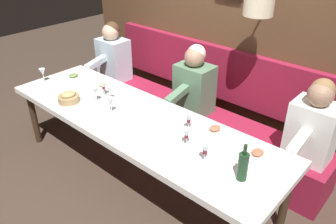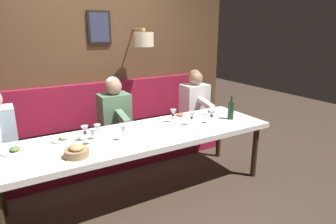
# 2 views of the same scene
# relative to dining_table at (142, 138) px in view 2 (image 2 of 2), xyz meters

# --- Properties ---
(ground_plane) EXTENTS (12.00, 12.00, 0.00)m
(ground_plane) POSITION_rel_dining_table_xyz_m (0.00, 0.00, -0.68)
(ground_plane) COLOR #423328
(dining_table) EXTENTS (0.90, 3.02, 0.74)m
(dining_table) POSITION_rel_dining_table_xyz_m (0.00, 0.00, 0.00)
(dining_table) COLOR white
(dining_table) RESTS_ON ground_plane
(banquette_bench) EXTENTS (0.52, 3.22, 0.45)m
(banquette_bench) POSITION_rel_dining_table_xyz_m (0.89, 0.00, -0.46)
(banquette_bench) COLOR maroon
(banquette_bench) RESTS_ON ground_plane
(back_wall_panel) EXTENTS (0.59, 4.42, 2.90)m
(back_wall_panel) POSITION_rel_dining_table_xyz_m (1.46, -0.01, 0.68)
(back_wall_panel) COLOR brown
(back_wall_panel) RESTS_ON ground_plane
(diner_nearest) EXTENTS (0.60, 0.40, 0.79)m
(diner_nearest) POSITION_rel_dining_table_xyz_m (0.88, -1.34, 0.13)
(diner_nearest) COLOR white
(diner_nearest) RESTS_ON banquette_bench
(diner_near) EXTENTS (0.60, 0.40, 0.79)m
(diner_near) POSITION_rel_dining_table_xyz_m (0.88, -0.01, 0.13)
(diner_near) COLOR #567A5B
(diner_near) RESTS_ON banquette_bench
(place_setting_0) EXTENTS (0.24, 0.32, 0.05)m
(place_setting_0) POSITION_rel_dining_table_xyz_m (0.30, -0.70, 0.07)
(place_setting_0) COLOR silver
(place_setting_0) RESTS_ON dining_table
(place_setting_1) EXTENTS (0.24, 0.32, 0.05)m
(place_setting_1) POSITION_rel_dining_table_xyz_m (0.15, 1.23, 0.07)
(place_setting_1) COLOR silver
(place_setting_1) RESTS_ON dining_table
(place_setting_2) EXTENTS (0.24, 0.31, 0.05)m
(place_setting_2) POSITION_rel_dining_table_xyz_m (0.23, 0.78, 0.07)
(place_setting_2) COLOR white
(place_setting_2) RESTS_ON dining_table
(place_setting_3) EXTENTS (0.24, 0.31, 0.05)m
(place_setting_3) POSITION_rel_dining_table_xyz_m (0.23, -1.16, 0.07)
(place_setting_3) COLOR white
(place_setting_3) RESTS_ON dining_table
(wine_glass_0) EXTENTS (0.07, 0.07, 0.16)m
(wine_glass_0) POSITION_rel_dining_table_xyz_m (0.17, -0.51, 0.17)
(wine_glass_0) COLOR silver
(wine_glass_0) RESTS_ON dining_table
(wine_glass_2) EXTENTS (0.07, 0.07, 0.16)m
(wine_glass_2) POSITION_rel_dining_table_xyz_m (0.07, 0.46, 0.17)
(wine_glass_2) COLOR silver
(wine_glass_2) RESTS_ON dining_table
(wine_glass_3) EXTENTS (0.07, 0.07, 0.16)m
(wine_glass_3) POSITION_rel_dining_table_xyz_m (-0.03, -0.64, 0.17)
(wine_glass_3) COLOR silver
(wine_glass_3) RESTS_ON dining_table
(wine_glass_4) EXTENTS (0.07, 0.07, 0.16)m
(wine_glass_4) POSITION_rel_dining_table_xyz_m (-0.09, 0.25, 0.17)
(wine_glass_4) COLOR silver
(wine_glass_4) RESTS_ON dining_table
(wine_glass_5) EXTENTS (0.07, 0.07, 0.16)m
(wine_glass_5) POSITION_rel_dining_table_xyz_m (-0.11, -0.88, 0.17)
(wine_glass_5) COLOR silver
(wine_glass_5) RESTS_ON dining_table
(wine_glass_6) EXTENTS (0.07, 0.07, 0.16)m
(wine_glass_6) POSITION_rel_dining_table_xyz_m (-0.04, 0.54, 0.17)
(wine_glass_6) COLOR silver
(wine_glass_6) RESTS_ON dining_table
(wine_glass_7) EXTENTS (0.07, 0.07, 0.16)m
(wine_glass_7) POSITION_rel_dining_table_xyz_m (0.09, 0.59, 0.17)
(wine_glass_7) COLOR silver
(wine_glass_7) RESTS_ON dining_table
(wine_bottle) EXTENTS (0.08, 0.08, 0.30)m
(wine_bottle) POSITION_rel_dining_table_xyz_m (-0.09, -1.20, 0.17)
(wine_bottle) COLOR #19381E
(wine_bottle) RESTS_ON dining_table
(bread_bowl) EXTENTS (0.22, 0.22, 0.12)m
(bread_bowl) POSITION_rel_dining_table_xyz_m (-0.23, 0.75, 0.11)
(bread_bowl) COLOR #9E7F56
(bread_bowl) RESTS_ON dining_table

